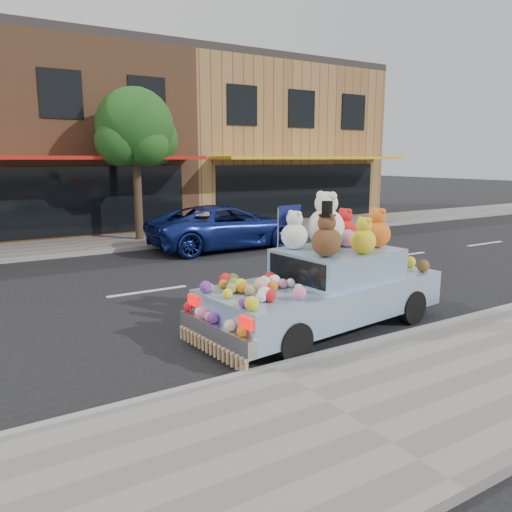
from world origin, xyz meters
TOP-DOWN VIEW (x-y plane):
  - ground at (0.00, 0.00)m, footprint 120.00×120.00m
  - near_sidewalk at (0.00, -6.50)m, footprint 60.00×3.00m
  - far_sidewalk at (0.00, 6.50)m, footprint 60.00×3.00m
  - near_kerb at (0.00, -5.00)m, footprint 60.00×0.12m
  - far_kerb at (0.00, 5.00)m, footprint 60.00×0.12m
  - storefront_mid at (0.00, 11.97)m, footprint 10.00×9.80m
  - storefront_right at (10.00, 11.97)m, footprint 10.00×9.80m
  - street_tree at (2.03, 6.55)m, footprint 3.00×2.70m
  - car_blue at (4.04, 3.92)m, footprint 5.08×2.36m
  - art_car at (1.83, -3.86)m, footprint 4.65×2.23m

SIDE VIEW (x-z plane):
  - ground at x=0.00m, z-range 0.00..0.00m
  - near_sidewalk at x=0.00m, z-range 0.00..0.12m
  - far_sidewalk at x=0.00m, z-range 0.00..0.12m
  - near_kerb at x=0.00m, z-range 0.00..0.13m
  - far_kerb at x=0.00m, z-range 0.00..0.13m
  - car_blue at x=4.04m, z-range 0.00..1.41m
  - art_car at x=1.83m, z-range -0.34..1.97m
  - storefront_mid at x=0.00m, z-range -0.01..7.29m
  - storefront_right at x=10.00m, z-range -0.01..7.29m
  - street_tree at x=2.03m, z-range 1.08..6.30m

